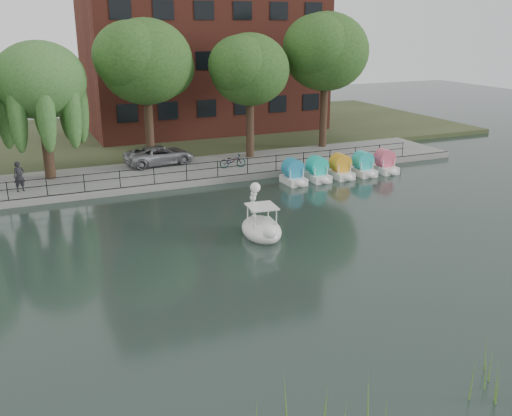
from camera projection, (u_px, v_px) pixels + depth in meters
ground_plane at (285, 268)px, 23.12m from camera, size 120.00×120.00×0.00m
promenade at (174, 173)px, 36.97m from camera, size 40.00×6.00×0.40m
kerb at (188, 184)px, 34.40m from camera, size 40.00×0.25×0.40m
land_strip at (129, 136)px, 49.14m from camera, size 60.00×22.00×0.36m
railing at (186, 168)px, 34.28m from camera, size 32.00×0.05×1.00m
apartment_building at (203, 24)px, 48.95m from camera, size 20.00×10.07×18.00m
willow_mid at (40, 81)px, 33.08m from camera, size 5.32×5.32×8.15m
broadleaf_center at (146, 62)px, 36.19m from camera, size 6.00×6.00×9.25m
broadleaf_right at (250, 70)px, 38.65m from camera, size 5.40×5.40×8.32m
broadleaf_far at (326, 52)px, 41.70m from camera, size 6.30×6.30×9.71m
minivan at (160, 154)px, 38.03m from camera, size 3.02×5.56×1.48m
bicycle at (232, 160)px, 37.25m from camera, size 0.78×1.78×1.00m
pedestrian at (19, 174)px, 31.85m from camera, size 0.83×0.68×1.98m
swan_boat at (261, 225)px, 26.46m from camera, size 2.01×2.94×2.35m
pedal_boat_row at (341, 168)px, 36.35m from camera, size 7.95×1.70×1.40m
reed_bank at (508, 367)px, 15.44m from camera, size 24.00×2.40×1.20m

